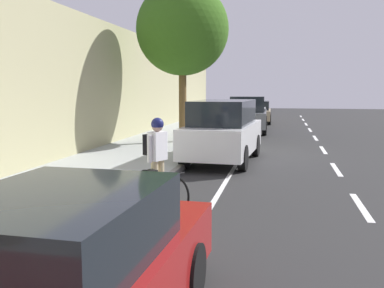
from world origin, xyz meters
name	(u,v)px	position (x,y,z in m)	size (l,w,h in m)	color
ground	(250,153)	(0.00, 0.00, 0.00)	(75.30, 75.30, 0.00)	#292929
sidewalk	(152,148)	(3.73, 0.00, 0.08)	(3.86, 47.06, 0.17)	#A2A7A4
curb_edge	(204,150)	(1.72, 0.00, 0.08)	(0.16, 47.06, 0.17)	gray
lane_stripe_centre	(323,150)	(-2.73, -1.43, 0.00)	(0.14, 44.20, 0.01)	white
lane_stripe_bike_edge	(243,153)	(0.25, 0.00, 0.00)	(0.12, 47.06, 0.01)	white
building_facade	(98,86)	(5.90, 0.00, 2.47)	(0.50, 47.06, 4.95)	tan
parked_sedan_tan_nearest	(257,112)	(0.51, -14.24, 0.75)	(1.91, 4.43, 1.52)	tan
parked_pickup_grey_second	(248,116)	(0.67, -7.87, 0.90)	(2.15, 5.36, 1.95)	slate
parked_suv_white_mid	(223,130)	(0.72, 2.07, 1.03)	(2.21, 4.82, 1.99)	white
parked_sedan_red_far	(60,280)	(0.71, 12.86, 0.75)	(1.97, 4.47, 1.52)	maroon
bicycle_at_curb	(161,188)	(1.25, 7.67, 0.36)	(1.40, 1.05, 0.73)	black
cyclist_with_backpack	(157,150)	(1.47, 7.21, 1.08)	(0.51, 0.57, 1.76)	#C6B284
street_tree_near_cyclist	(182,30)	(2.92, -1.76, 4.74)	(3.76, 3.76, 6.46)	brown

